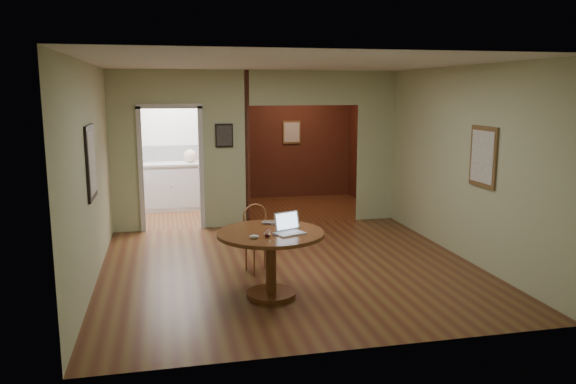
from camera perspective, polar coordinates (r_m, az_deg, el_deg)
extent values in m
plane|color=#4E2516|center=(7.64, 0.26, -7.68)|extent=(5.00, 5.00, 0.00)
plane|color=silver|center=(7.28, 0.28, 12.99)|extent=(5.00, 5.00, 0.00)
plane|color=#AEB88F|center=(4.97, 6.66, -1.49)|extent=(5.00, 0.00, 5.00)
plane|color=#AEB88F|center=(7.22, -19.48, 1.67)|extent=(0.00, 5.00, 5.00)
plane|color=#AEB88F|center=(8.26, 17.47, 2.80)|extent=(0.00, 5.00, 5.00)
cube|color=#AEB88F|center=(9.66, -16.28, 3.89)|extent=(0.50, 2.70, 0.04)
cube|color=#AEB88F|center=(9.69, -6.49, 4.26)|extent=(0.80, 2.70, 0.04)
cube|color=#AEB88F|center=(10.35, 8.88, 4.58)|extent=(0.70, 2.70, 0.04)
plane|color=silver|center=(11.64, -11.23, 5.13)|extent=(2.70, 0.00, 2.70)
plane|color=#371910|center=(12.44, 0.35, 5.64)|extent=(2.70, 0.00, 2.70)
cube|color=#371910|center=(10.98, -5.10, 4.98)|extent=(0.08, 2.50, 2.70)
cube|color=black|center=(7.19, -19.40, 2.86)|extent=(0.03, 0.70, 0.90)
cube|color=brown|center=(7.80, 19.22, 3.40)|extent=(0.03, 0.60, 0.80)
cube|color=black|center=(9.65, -6.50, 5.72)|extent=(0.30, 0.03, 0.40)
cube|color=white|center=(12.41, 0.37, 6.10)|extent=(0.40, 0.03, 0.50)
cube|color=white|center=(11.65, -11.19, 3.89)|extent=(2.00, 0.02, 0.32)
cylinder|color=brown|center=(6.63, -1.73, -10.30)|extent=(0.57, 0.57, 0.05)
cylinder|color=brown|center=(6.52, -1.75, -7.38)|extent=(0.12, 0.12, 0.67)
cylinder|color=brown|center=(6.42, -1.77, -4.23)|extent=(1.23, 1.23, 0.04)
cylinder|color=#9F6238|center=(7.37, -2.92, -5.10)|extent=(0.46, 0.46, 0.03)
cylinder|color=#9F6238|center=(7.26, -3.45, -7.01)|extent=(0.03, 0.03, 0.40)
cylinder|color=#9F6238|center=(7.36, -1.51, -6.74)|extent=(0.03, 0.03, 0.40)
cylinder|color=#9F6238|center=(7.49, -4.27, -6.46)|extent=(0.03, 0.03, 0.40)
cylinder|color=#9F6238|center=(7.60, -2.39, -6.21)|extent=(0.03, 0.03, 0.40)
cylinder|color=#9F6238|center=(7.39, -4.44, -3.71)|extent=(0.02, 0.02, 0.32)
cylinder|color=#9F6238|center=(7.51, -2.28, -3.46)|extent=(0.02, 0.02, 0.32)
torus|color=#9F6238|center=(7.42, -3.39, -2.49)|extent=(0.34, 0.11, 0.35)
cube|color=silver|center=(6.31, 0.16, -4.21)|extent=(0.38, 0.33, 0.02)
cube|color=silver|center=(6.28, 0.21, -4.20)|extent=(0.30, 0.21, 0.00)
cube|color=silver|center=(6.41, -0.11, -2.95)|extent=(0.32, 0.17, 0.21)
cube|color=#7E8DA0|center=(6.40, -0.09, -2.96)|extent=(0.28, 0.14, 0.18)
imported|color=#ACACB1|center=(6.75, -1.34, -3.21)|extent=(0.34, 0.25, 0.02)
ellipsoid|color=silver|center=(6.12, -3.46, -4.55)|extent=(0.11, 0.07, 0.04)
cylinder|color=#0B1351|center=(6.24, -0.96, -4.41)|extent=(0.14, 0.05, 0.01)
cube|color=silver|center=(11.45, -11.04, 0.51)|extent=(2.00, 0.55, 0.90)
cube|color=silver|center=(11.38, -11.12, 2.84)|extent=(2.06, 0.60, 0.04)
sphere|color=#B20C0C|center=(11.16, -11.77, 0.49)|extent=(0.03, 0.03, 0.03)
sphere|color=#B20C0C|center=(11.21, -6.66, 0.68)|extent=(0.03, 0.03, 0.03)
ellipsoid|color=beige|center=(11.37, -9.90, 3.63)|extent=(0.31, 0.28, 0.26)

